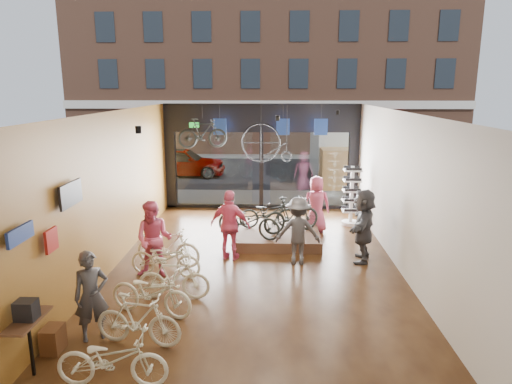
{
  "coord_description": "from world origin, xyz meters",
  "views": [
    {
      "loc": [
        0.38,
        -10.4,
        4.35
      ],
      "look_at": [
        -0.03,
        1.4,
        1.64
      ],
      "focal_mm": 32.0,
      "sensor_mm": 36.0,
      "label": 1
    }
  ],
  "objects_px": {
    "floor_bike_4": "(165,258)",
    "customer_0": "(91,296)",
    "penny_farthing": "(269,144)",
    "display_bike_mid": "(291,215)",
    "floor_bike_3": "(174,278)",
    "floor_bike_5": "(168,247)",
    "customer_3": "(298,231)",
    "floor_bike_2": "(151,292)",
    "display_bike_right": "(268,213)",
    "customer_1": "(154,239)",
    "street_car": "(182,162)",
    "customer_5": "(363,225)",
    "hung_bike": "(203,133)",
    "floor_bike_1": "(138,320)",
    "display_platform": "(277,238)",
    "box_truck": "(339,154)",
    "sunglasses_rack": "(351,196)",
    "display_bike_left": "(249,220)",
    "floor_bike_0": "(112,359)",
    "customer_2": "(230,225)",
    "customer_4": "(316,204)"
  },
  "relations": [
    {
      "from": "hung_bike",
      "to": "display_bike_mid",
      "type": "bearing_deg",
      "value": -143.71
    },
    {
      "from": "floor_bike_2",
      "to": "display_bike_mid",
      "type": "height_order",
      "value": "display_bike_mid"
    },
    {
      "from": "customer_0",
      "to": "display_bike_mid",
      "type": "bearing_deg",
      "value": 24.14
    },
    {
      "from": "floor_bike_1",
      "to": "customer_5",
      "type": "bearing_deg",
      "value": -38.38
    },
    {
      "from": "floor_bike_1",
      "to": "display_bike_right",
      "type": "xyz_separation_m",
      "value": [
        2.17,
        5.89,
        0.28
      ]
    },
    {
      "from": "customer_0",
      "to": "customer_3",
      "type": "height_order",
      "value": "customer_3"
    },
    {
      "from": "street_car",
      "to": "floor_bike_2",
      "type": "relative_size",
      "value": 2.46
    },
    {
      "from": "floor_bike_3",
      "to": "customer_5",
      "type": "bearing_deg",
      "value": -61.54
    },
    {
      "from": "floor_bike_1",
      "to": "display_platform",
      "type": "height_order",
      "value": "floor_bike_1"
    },
    {
      "from": "floor_bike_0",
      "to": "hung_bike",
      "type": "bearing_deg",
      "value": -0.86
    },
    {
      "from": "box_truck",
      "to": "customer_0",
      "type": "distance_m",
      "value": 15.51
    },
    {
      "from": "display_platform",
      "to": "penny_farthing",
      "type": "height_order",
      "value": "penny_farthing"
    },
    {
      "from": "floor_bike_3",
      "to": "customer_0",
      "type": "bearing_deg",
      "value": 145.8
    },
    {
      "from": "floor_bike_3",
      "to": "sunglasses_rack",
      "type": "distance_m",
      "value": 7.22
    },
    {
      "from": "floor_bike_2",
      "to": "floor_bike_3",
      "type": "distance_m",
      "value": 0.74
    },
    {
      "from": "floor_bike_4",
      "to": "customer_5",
      "type": "bearing_deg",
      "value": -66.43
    },
    {
      "from": "display_bike_right",
      "to": "customer_0",
      "type": "height_order",
      "value": "customer_0"
    },
    {
      "from": "display_platform",
      "to": "penny_farthing",
      "type": "bearing_deg",
      "value": 95.45
    },
    {
      "from": "street_car",
      "to": "floor_bike_0",
      "type": "distance_m",
      "value": 16.62
    },
    {
      "from": "customer_5",
      "to": "hung_bike",
      "type": "height_order",
      "value": "hung_bike"
    },
    {
      "from": "display_bike_right",
      "to": "customer_4",
      "type": "xyz_separation_m",
      "value": [
        1.47,
        0.61,
        0.13
      ]
    },
    {
      "from": "floor_bike_4",
      "to": "display_platform",
      "type": "xyz_separation_m",
      "value": [
        2.65,
        2.45,
        -0.3
      ]
    },
    {
      "from": "box_truck",
      "to": "customer_1",
      "type": "relative_size",
      "value": 3.64
    },
    {
      "from": "display_bike_mid",
      "to": "penny_farthing",
      "type": "relative_size",
      "value": 1.07
    },
    {
      "from": "floor_bike_3",
      "to": "floor_bike_5",
      "type": "height_order",
      "value": "floor_bike_5"
    },
    {
      "from": "customer_2",
      "to": "hung_bike",
      "type": "distance_m",
      "value": 4.17
    },
    {
      "from": "display_bike_left",
      "to": "customer_0",
      "type": "distance_m",
      "value": 5.41
    },
    {
      "from": "street_car",
      "to": "customer_5",
      "type": "relative_size",
      "value": 2.28
    },
    {
      "from": "customer_0",
      "to": "customer_3",
      "type": "relative_size",
      "value": 0.94
    },
    {
      "from": "floor_bike_3",
      "to": "box_truck",
      "type": "bearing_deg",
      "value": -22.1
    },
    {
      "from": "customer_1",
      "to": "sunglasses_rack",
      "type": "distance_m",
      "value": 6.86
    },
    {
      "from": "floor_bike_3",
      "to": "floor_bike_5",
      "type": "xyz_separation_m",
      "value": [
        -0.52,
        1.8,
        0.04
      ]
    },
    {
      "from": "penny_farthing",
      "to": "display_bike_mid",
      "type": "bearing_deg",
      "value": -76.31
    },
    {
      "from": "display_platform",
      "to": "display_bike_left",
      "type": "bearing_deg",
      "value": -152.96
    },
    {
      "from": "floor_bike_4",
      "to": "display_platform",
      "type": "bearing_deg",
      "value": -37.35
    },
    {
      "from": "customer_5",
      "to": "hung_bike",
      "type": "distance_m",
      "value": 6.05
    },
    {
      "from": "box_truck",
      "to": "customer_0",
      "type": "xyz_separation_m",
      "value": [
        -6.29,
        -14.17,
        -0.49
      ]
    },
    {
      "from": "box_truck",
      "to": "customer_2",
      "type": "relative_size",
      "value": 3.62
    },
    {
      "from": "floor_bike_2",
      "to": "floor_bike_3",
      "type": "height_order",
      "value": "floor_bike_3"
    },
    {
      "from": "customer_0",
      "to": "sunglasses_rack",
      "type": "xyz_separation_m",
      "value": [
        5.7,
        7.12,
        0.15
      ]
    },
    {
      "from": "customer_5",
      "to": "sunglasses_rack",
      "type": "distance_m",
      "value": 3.21
    },
    {
      "from": "floor_bike_5",
      "to": "display_bike_right",
      "type": "height_order",
      "value": "display_bike_right"
    },
    {
      "from": "display_bike_right",
      "to": "customer_1",
      "type": "bearing_deg",
      "value": 132.6
    },
    {
      "from": "floor_bike_4",
      "to": "customer_0",
      "type": "relative_size",
      "value": 1.06
    },
    {
      "from": "display_bike_left",
      "to": "hung_bike",
      "type": "relative_size",
      "value": 1.17
    },
    {
      "from": "display_bike_right",
      "to": "customer_1",
      "type": "xyz_separation_m",
      "value": [
        -2.62,
        -2.95,
        0.16
      ]
    },
    {
      "from": "display_platform",
      "to": "display_bike_right",
      "type": "height_order",
      "value": "display_bike_right"
    },
    {
      "from": "display_bike_mid",
      "to": "street_car",
      "type": "bearing_deg",
      "value": 1.28
    },
    {
      "from": "floor_bike_5",
      "to": "street_car",
      "type": "bearing_deg",
      "value": 21.55
    },
    {
      "from": "display_bike_mid",
      "to": "customer_5",
      "type": "xyz_separation_m",
      "value": [
        1.76,
        -1.37,
        0.12
      ]
    }
  ]
}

